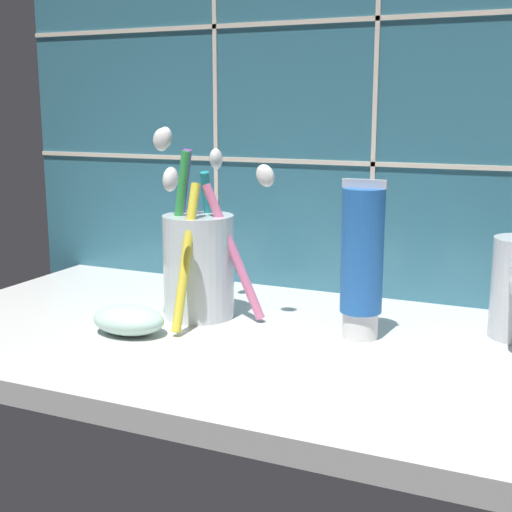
{
  "coord_description": "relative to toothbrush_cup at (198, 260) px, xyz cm",
  "views": [
    {
      "loc": [
        21.96,
        -57.78,
        22.89
      ],
      "look_at": [
        -4.6,
        1.36,
        9.24
      ],
      "focal_mm": 50.0,
      "sensor_mm": 36.0,
      "label": 1
    }
  ],
  "objects": [
    {
      "name": "tile_wall_backsplash",
      "position": [
        11.84,
        15.17,
        14.24
      ],
      "size": [
        86.1,
        1.72,
        44.19
      ],
      "color": "#336B7F",
      "rests_on": "ground"
    },
    {
      "name": "soap_bar",
      "position": [
        -3.24,
        -7.78,
        -4.54
      ],
      "size": [
        7.11,
        5.05,
        2.64
      ],
      "primitive_type": "ellipsoid",
      "color": "silver",
      "rests_on": "sink_counter"
    },
    {
      "name": "toothpaste_tube",
      "position": [
        16.82,
        0.03,
        1.37
      ],
      "size": [
        4.02,
        3.83,
        14.6
      ],
      "color": "white",
      "rests_on": "sink_counter"
    },
    {
      "name": "sink_counter",
      "position": [
        11.84,
        -3.38,
        -6.86
      ],
      "size": [
        76.1,
        36.62,
        2.0
      ],
      "primitive_type": "cube",
      "color": "silver",
      "rests_on": "ground"
    },
    {
      "name": "toothbrush_cup",
      "position": [
        0.0,
        0.0,
        0.0
      ],
      "size": [
        14.15,
        14.42,
        19.02
      ],
      "color": "silver",
      "rests_on": "sink_counter"
    }
  ]
}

